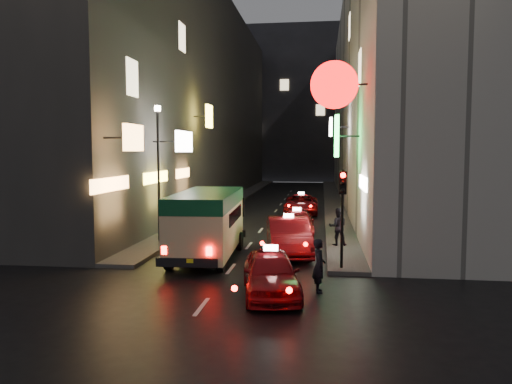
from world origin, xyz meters
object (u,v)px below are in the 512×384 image
at_px(pedestrian_crossing, 319,262).
at_px(traffic_light, 343,197).
at_px(lamp_post, 158,164).
at_px(taxi_near, 271,269).
at_px(minibus, 207,217).

distance_m(pedestrian_crossing, traffic_light, 3.22).
xyz_separation_m(traffic_light, lamp_post, (-8.20, 4.53, 1.04)).
bearing_deg(traffic_light, taxi_near, -125.41).
distance_m(pedestrian_crossing, lamp_post, 10.64).
xyz_separation_m(pedestrian_crossing, lamp_post, (-7.41, 7.11, 2.79)).
bearing_deg(pedestrian_crossing, minibus, 39.30).
height_order(minibus, pedestrian_crossing, minibus).
height_order(taxi_near, pedestrian_crossing, pedestrian_crossing).
distance_m(taxi_near, traffic_light, 4.27).
bearing_deg(minibus, taxi_near, -57.35).
bearing_deg(taxi_near, traffic_light, 54.59).
bearing_deg(lamp_post, minibus, -44.71).
bearing_deg(minibus, pedestrian_crossing, -43.18).
bearing_deg(traffic_light, lamp_post, 151.09).
distance_m(taxi_near, pedestrian_crossing, 1.53).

